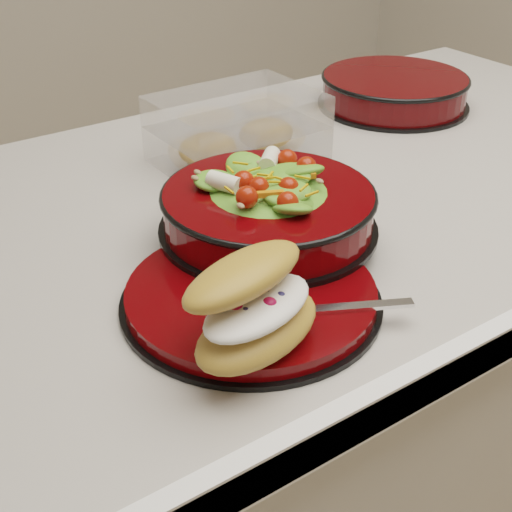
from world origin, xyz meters
TOP-DOWN VIEW (x-y plane):
  - island_counter at (0.00, -0.00)m, footprint 1.24×0.74m
  - dinner_plate at (-0.28, -0.19)m, footprint 0.27×0.27m
  - salad_bowl at (-0.20, -0.11)m, footprint 0.25×0.25m
  - croissant at (-0.33, -0.27)m, footprint 0.15×0.12m
  - fork at (-0.24, -0.27)m, footprint 0.14×0.08m
  - pastry_box at (-0.09, 0.12)m, footprint 0.22×0.16m
  - extra_bowl at (0.26, 0.16)m, footprint 0.26×0.26m

SIDE VIEW (x-z plane):
  - island_counter at x=0.00m, z-range 0.00..0.91m
  - dinner_plate at x=-0.28m, z-range 0.90..0.92m
  - fork at x=-0.24m, z-range 0.92..0.92m
  - extra_bowl at x=0.26m, z-range 0.90..0.96m
  - pastry_box at x=-0.09m, z-range 0.90..0.99m
  - salad_bowl at x=-0.20m, z-range 0.91..1.01m
  - croissant at x=-0.33m, z-range 0.92..1.00m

